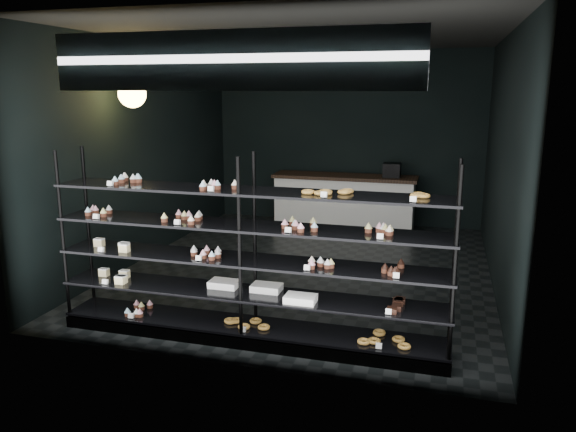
{
  "coord_description": "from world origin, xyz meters",
  "views": [
    {
      "loc": [
        1.82,
        -7.48,
        2.52
      ],
      "look_at": [
        0.24,
        -1.9,
        1.2
      ],
      "focal_mm": 35.0,
      "sensor_mm": 36.0,
      "label": 1
    }
  ],
  "objects": [
    {
      "name": "service_counter",
      "position": [
        0.08,
        2.5,
        0.5
      ],
      "size": [
        2.6,
        0.65,
        1.23
      ],
      "color": "silver",
      "rests_on": "room"
    },
    {
      "name": "signage",
      "position": [
        0.0,
        -2.93,
        2.75
      ],
      "size": [
        3.3,
        0.05,
        0.5
      ],
      "color": "#0D1A42",
      "rests_on": "room"
    },
    {
      "name": "display_shelf",
      "position": [
        -0.05,
        -2.45,
        0.63
      ],
      "size": [
        4.0,
        0.5,
        1.91
      ],
      "color": "black",
      "rests_on": "room"
    },
    {
      "name": "room",
      "position": [
        0.0,
        0.0,
        1.6
      ],
      "size": [
        5.01,
        6.01,
        3.2
      ],
      "color": "black",
      "rests_on": "ground"
    },
    {
      "name": "pendant_lamp",
      "position": [
        -2.08,
        -0.99,
        2.45
      ],
      "size": [
        0.35,
        0.35,
        0.91
      ],
      "color": "black",
      "rests_on": "room"
    }
  ]
}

